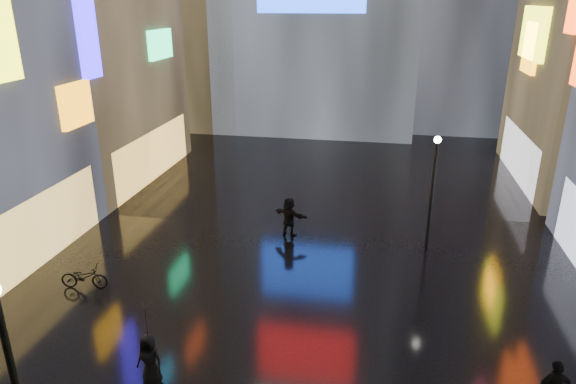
# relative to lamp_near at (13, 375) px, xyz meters

# --- Properties ---
(ground) EXTENTS (140.00, 140.00, 0.00)m
(ground) POSITION_rel_lamp_near_xyz_m (4.74, 14.69, -2.94)
(ground) COLOR black
(ground) RESTS_ON ground
(lamp_near) EXTENTS (0.30, 0.30, 5.20)m
(lamp_near) POSITION_rel_lamp_near_xyz_m (0.00, 0.00, 0.00)
(lamp_near) COLOR black
(lamp_near) RESTS_ON ground
(lamp_far) EXTENTS (0.30, 0.30, 5.20)m
(lamp_far) POSITION_rel_lamp_near_xyz_m (9.72, 13.70, 0.00)
(lamp_far) COLOR black
(lamp_far) RESTS_ON ground
(pedestrian_4) EXTENTS (0.86, 0.63, 1.62)m
(pedestrian_4) POSITION_rel_lamp_near_xyz_m (1.30, 3.47, -2.13)
(pedestrian_4) COLOR black
(pedestrian_4) RESTS_ON ground
(pedestrian_5) EXTENTS (1.83, 1.18, 1.89)m
(pedestrian_5) POSITION_rel_lamp_near_xyz_m (3.42, 14.03, -2.00)
(pedestrian_5) COLOR black
(pedestrian_5) RESTS_ON ground
(umbrella_2) EXTENTS (1.38, 1.37, 0.96)m
(umbrella_2) POSITION_rel_lamp_near_xyz_m (1.30, 3.47, -0.84)
(umbrella_2) COLOR black
(umbrella_2) RESTS_ON pedestrian_4
(bicycle) EXTENTS (1.90, 0.86, 0.96)m
(bicycle) POSITION_rel_lamp_near_xyz_m (-3.48, 7.89, -2.46)
(bicycle) COLOR black
(bicycle) RESTS_ON ground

